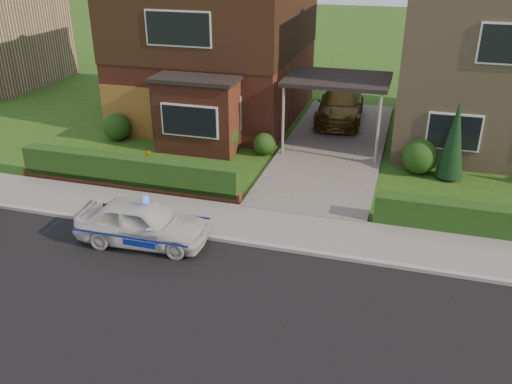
% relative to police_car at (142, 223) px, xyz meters
% --- Properties ---
extents(ground, '(120.00, 120.00, 0.00)m').
position_rel_police_car_xyz_m(ground, '(3.74, -2.40, -0.60)').
color(ground, '#274C14').
rests_on(ground, ground).
extents(road, '(60.00, 6.00, 0.02)m').
position_rel_police_car_xyz_m(road, '(3.74, -2.40, -0.60)').
color(road, black).
rests_on(road, ground).
extents(kerb, '(60.00, 0.16, 0.12)m').
position_rel_police_car_xyz_m(kerb, '(3.74, 0.65, -0.54)').
color(kerb, '#9E9993').
rests_on(kerb, ground).
extents(sidewalk, '(60.00, 2.00, 0.10)m').
position_rel_police_car_xyz_m(sidewalk, '(3.74, 1.70, -0.55)').
color(sidewalk, slate).
rests_on(sidewalk, ground).
extents(driveway, '(3.80, 12.00, 0.12)m').
position_rel_police_car_xyz_m(driveway, '(3.74, 8.60, -0.54)').
color(driveway, '#666059').
rests_on(driveway, ground).
extents(house_left, '(7.50, 9.53, 7.25)m').
position_rel_police_car_xyz_m(house_left, '(-2.04, 11.50, 3.21)').
color(house_left, brown).
rests_on(house_left, ground).
extents(house_right, '(7.50, 8.06, 7.25)m').
position_rel_police_car_xyz_m(house_right, '(9.54, 11.59, 3.06)').
color(house_right, '#997F5E').
rests_on(house_right, ground).
extents(carport_link, '(3.80, 3.00, 2.77)m').
position_rel_police_car_xyz_m(carport_link, '(3.74, 8.55, 2.05)').
color(carport_link, black).
rests_on(carport_link, ground).
extents(garage_door, '(2.20, 0.10, 2.10)m').
position_rel_police_car_xyz_m(garage_door, '(-4.50, 7.56, 0.45)').
color(garage_door, brown).
rests_on(garage_door, ground).
extents(dwarf_wall, '(7.70, 0.25, 0.36)m').
position_rel_police_car_xyz_m(dwarf_wall, '(-2.06, 2.90, -0.42)').
color(dwarf_wall, brown).
rests_on(dwarf_wall, ground).
extents(hedge_left, '(7.50, 0.55, 0.90)m').
position_rel_police_car_xyz_m(hedge_left, '(-2.06, 3.05, -0.60)').
color(hedge_left, black).
rests_on(hedge_left, ground).
extents(shrub_left_far, '(1.08, 1.08, 1.08)m').
position_rel_police_car_xyz_m(shrub_left_far, '(-4.76, 7.10, -0.06)').
color(shrub_left_far, black).
rests_on(shrub_left_far, ground).
extents(shrub_left_mid, '(1.32, 1.32, 1.32)m').
position_rel_police_car_xyz_m(shrub_left_mid, '(-0.26, 6.90, 0.06)').
color(shrub_left_mid, black).
rests_on(shrub_left_mid, ground).
extents(shrub_left_near, '(0.84, 0.84, 0.84)m').
position_rel_police_car_xyz_m(shrub_left_near, '(1.34, 7.20, -0.18)').
color(shrub_left_near, black).
rests_on(shrub_left_near, ground).
extents(shrub_right_near, '(1.20, 1.20, 1.20)m').
position_rel_police_car_xyz_m(shrub_right_near, '(6.94, 7.00, -0.00)').
color(shrub_right_near, black).
rests_on(shrub_right_near, ground).
extents(conifer_a, '(0.90, 0.90, 2.60)m').
position_rel_police_car_xyz_m(conifer_a, '(7.94, 6.80, 0.70)').
color(conifer_a, black).
rests_on(conifer_a, ground).
extents(police_car, '(3.24, 3.60, 1.37)m').
position_rel_police_car_xyz_m(police_car, '(0.00, 0.00, 0.00)').
color(police_car, silver).
rests_on(police_car, ground).
extents(driveway_car, '(2.18, 4.77, 1.35)m').
position_rel_police_car_xyz_m(driveway_car, '(3.50, 11.89, 0.20)').
color(driveway_car, brown).
rests_on(driveway_car, driveway).
extents(potted_plant_a, '(0.40, 0.27, 0.74)m').
position_rel_police_car_xyz_m(potted_plant_a, '(-4.95, 3.65, -0.23)').
color(potted_plant_a, gray).
rests_on(potted_plant_a, ground).
extents(potted_plant_b, '(0.46, 0.42, 0.68)m').
position_rel_police_car_xyz_m(potted_plant_b, '(-2.28, 4.71, -0.26)').
color(potted_plant_b, gray).
rests_on(potted_plant_b, ground).
extents(potted_plant_c, '(0.42, 0.42, 0.70)m').
position_rel_police_car_xyz_m(potted_plant_c, '(-2.49, 3.96, -0.25)').
color(potted_plant_c, gray).
rests_on(potted_plant_c, ground).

